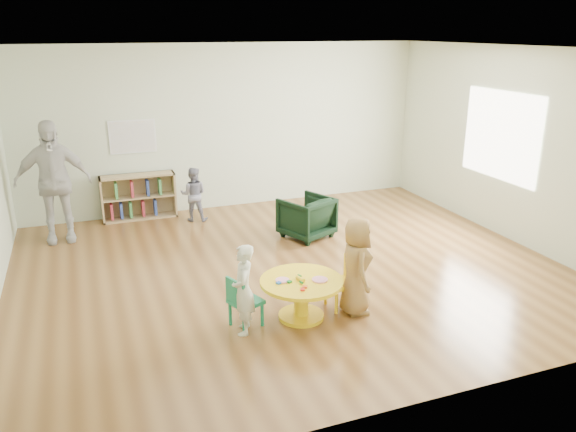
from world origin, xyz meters
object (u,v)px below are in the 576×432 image
object	(u,v)px
child_right	(356,266)
activity_table	(301,292)
bookshelf	(138,197)
child_left	(243,290)
adult_caretaker	(53,182)
armchair	(307,217)
toddler	(194,194)
kid_chair_left	(243,301)
kid_chair_right	(344,281)

from	to	relation	value
child_right	activity_table	bearing A→B (deg)	94.48
bookshelf	child_left	xyz separation A→B (m)	(0.60, -4.19, 0.12)
child_left	adult_caretaker	distance (m)	4.01
child_right	armchair	bearing A→B (deg)	2.34
child_right	toddler	distance (m)	3.89
kid_chair_left	bookshelf	distance (m)	4.14
kid_chair_left	toddler	bearing A→B (deg)	155.43
kid_chair_left	child_left	world-z (taller)	child_left
toddler	adult_caretaker	world-z (taller)	adult_caretaker
activity_table	child_right	world-z (taller)	child_right
armchair	adult_caretaker	world-z (taller)	adult_caretaker
toddler	child_right	bearing A→B (deg)	125.56
kid_chair_right	child_right	size ratio (longest dim) A/B	0.53
kid_chair_left	child_right	distance (m)	1.30
bookshelf	child_left	distance (m)	4.24
kid_chair_left	toddler	world-z (taller)	toddler
kid_chair_left	adult_caretaker	size ratio (longest dim) A/B	0.31
kid_chair_right	child_right	distance (m)	0.29
kid_chair_right	adult_caretaker	bearing A→B (deg)	38.16
bookshelf	kid_chair_left	bearing A→B (deg)	-81.45
activity_table	armchair	distance (m)	2.52
toddler	bookshelf	bearing A→B (deg)	-8.14
adult_caretaker	kid_chair_right	bearing A→B (deg)	-47.69
armchair	toddler	size ratio (longest dim) A/B	0.77
child_right	toddler	size ratio (longest dim) A/B	1.24
child_right	child_left	bearing A→B (deg)	101.54
bookshelf	toddler	world-z (taller)	toddler
bookshelf	child_right	distance (m)	4.61
bookshelf	child_right	bearing A→B (deg)	-65.85
kid_chair_left	child_left	xyz separation A→B (m)	(-0.02, -0.10, 0.18)
toddler	kid_chair_left	bearing A→B (deg)	106.47
armchair	bookshelf	bearing A→B (deg)	-62.41
kid_chair_left	armchair	bearing A→B (deg)	122.87
bookshelf	adult_caretaker	distance (m)	1.49
toddler	child_left	bearing A→B (deg)	106.33
armchair	adult_caretaker	distance (m)	3.74
activity_table	kid_chair_right	size ratio (longest dim) A/B	1.56
activity_table	toddler	distance (m)	3.70
bookshelf	child_left	size ratio (longest dim) A/B	1.24
kid_chair_left	adult_caretaker	distance (m)	3.95
child_left	adult_caretaker	xyz separation A→B (m)	(-1.83, 3.54, 0.42)
child_right	adult_caretaker	xyz separation A→B (m)	(-3.11, 3.54, 0.35)
child_left	toddler	world-z (taller)	child_left
toddler	activity_table	bearing A→B (deg)	116.68
kid_chair_right	activity_table	bearing A→B (deg)	94.38
armchair	kid_chair_left	bearing A→B (deg)	29.92
activity_table	bookshelf	bearing A→B (deg)	107.12
activity_table	child_right	distance (m)	0.66
kid_chair_right	adult_caretaker	size ratio (longest dim) A/B	0.32
activity_table	child_left	xyz separation A→B (m)	(-0.67, -0.07, 0.17)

